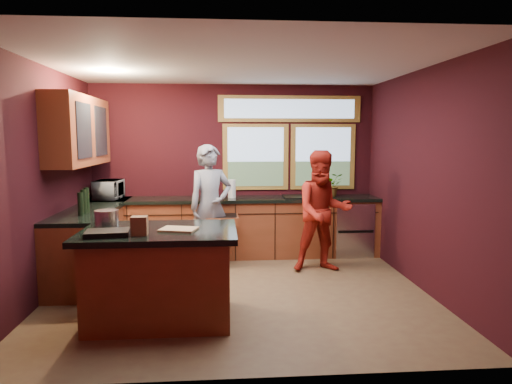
{
  "coord_description": "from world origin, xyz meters",
  "views": [
    {
      "loc": [
        -0.21,
        -5.35,
        1.87
      ],
      "look_at": [
        0.23,
        0.4,
        1.17
      ],
      "focal_mm": 32.0,
      "sensor_mm": 36.0,
      "label": 1
    }
  ],
  "objects": [
    {
      "name": "room_shell",
      "position": [
        -0.6,
        0.32,
        1.8
      ],
      "size": [
        4.52,
        4.02,
        2.71
      ],
      "color": "black",
      "rests_on": "ground"
    },
    {
      "name": "black_tray",
      "position": [
        -1.29,
        -1.03,
        0.97
      ],
      "size": [
        0.43,
        0.33,
        0.05
      ],
      "primitive_type": "cube",
      "rotation": [
        0.0,
        0.0,
        0.12
      ],
      "color": "black",
      "rests_on": "island"
    },
    {
      "name": "person_grey",
      "position": [
        -0.36,
        1.09,
        0.88
      ],
      "size": [
        0.76,
        0.64,
        1.77
      ],
      "primitive_type": "imported",
      "rotation": [
        0.0,
        0.0,
        0.4
      ],
      "color": "slate",
      "rests_on": "floor"
    },
    {
      "name": "left_counter",
      "position": [
        -1.95,
        0.85,
        0.47
      ],
      "size": [
        0.64,
        2.3,
        0.93
      ],
      "color": "brown",
      "rests_on": "floor"
    },
    {
      "name": "potted_plant",
      "position": [
        1.55,
        1.75,
        1.11
      ],
      "size": [
        0.33,
        0.29,
        0.37
      ],
      "primitive_type": "imported",
      "color": "#999999",
      "rests_on": "back_counter"
    },
    {
      "name": "paper_bag",
      "position": [
        -0.99,
        -1.03,
        1.03
      ],
      "size": [
        0.15,
        0.12,
        0.18
      ],
      "primitive_type": "cube",
      "rotation": [
        0.0,
        0.0,
        0.01
      ],
      "color": "brown",
      "rests_on": "island"
    },
    {
      "name": "microwave",
      "position": [
        -1.92,
        1.7,
        1.07
      ],
      "size": [
        0.38,
        0.54,
        0.29
      ],
      "primitive_type": "imported",
      "rotation": [
        0.0,
        0.0,
        1.51
      ],
      "color": "#999999",
      "rests_on": "left_counter"
    },
    {
      "name": "person_red",
      "position": [
        1.2,
        0.81,
        0.85
      ],
      "size": [
        0.84,
        0.67,
        1.69
      ],
      "primitive_type": "imported",
      "rotation": [
        0.0,
        0.0,
        0.04
      ],
      "color": "maroon",
      "rests_on": "floor"
    },
    {
      "name": "paper_towel",
      "position": [
        -0.04,
        1.7,
        1.07
      ],
      "size": [
        0.12,
        0.12,
        0.28
      ],
      "primitive_type": "cylinder",
      "color": "silver",
      "rests_on": "back_counter"
    },
    {
      "name": "island",
      "position": [
        -0.84,
        -0.78,
        0.48
      ],
      "size": [
        1.55,
        1.05,
        0.95
      ],
      "color": "brown",
      "rests_on": "floor"
    },
    {
      "name": "stock_pot",
      "position": [
        -1.39,
        -0.63,
        1.03
      ],
      "size": [
        0.24,
        0.24,
        0.18
      ],
      "primitive_type": "cylinder",
      "color": "#B6B6BB",
      "rests_on": "island"
    },
    {
      "name": "floor",
      "position": [
        0.0,
        0.0,
        0.0
      ],
      "size": [
        4.5,
        4.5,
        0.0
      ],
      "primitive_type": "plane",
      "color": "brown",
      "rests_on": "ground"
    },
    {
      "name": "back_counter",
      "position": [
        0.2,
        1.7,
        0.46
      ],
      "size": [
        4.5,
        0.64,
        0.93
      ],
      "color": "brown",
      "rests_on": "floor"
    },
    {
      "name": "cutting_board",
      "position": [
        -0.64,
        -0.83,
        0.95
      ],
      "size": [
        0.4,
        0.33,
        0.02
      ],
      "primitive_type": "cube",
      "rotation": [
        0.0,
        0.0,
        -0.26
      ],
      "color": "tan",
      "rests_on": "island"
    }
  ]
}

